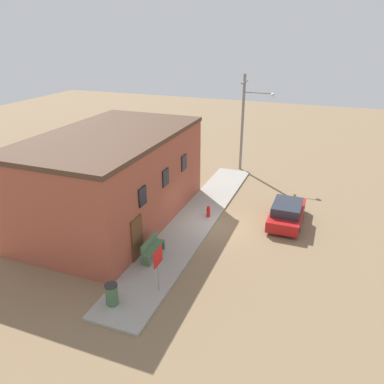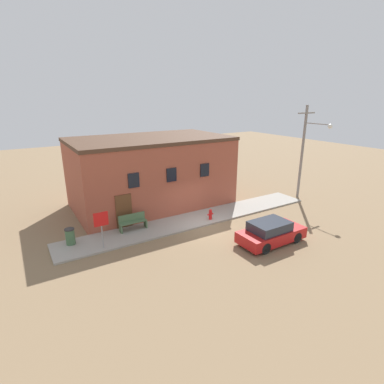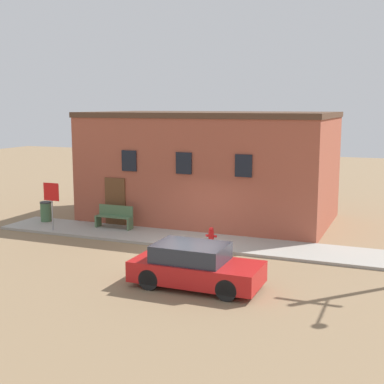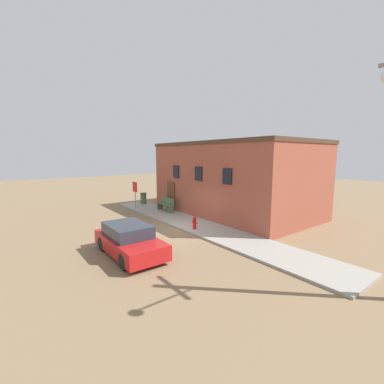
% 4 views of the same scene
% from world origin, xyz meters
% --- Properties ---
extents(ground_plane, '(80.00, 80.00, 0.00)m').
position_xyz_m(ground_plane, '(0.00, 0.00, 0.00)').
color(ground_plane, '#846B4C').
extents(sidewalk, '(17.87, 2.39, 0.11)m').
position_xyz_m(sidewalk, '(0.00, 1.19, 0.05)').
color(sidewalk, '#9E998E').
rests_on(sidewalk, ground).
extents(brick_building, '(11.15, 6.56, 5.06)m').
position_xyz_m(brick_building, '(-1.20, 5.60, 2.53)').
color(brick_building, '#9E4C38').
rests_on(brick_building, ground).
extents(fire_hydrant, '(0.43, 0.21, 0.70)m').
position_xyz_m(fire_hydrant, '(0.68, 0.58, 0.46)').
color(fire_hydrant, red).
rests_on(fire_hydrant, sidewalk).
extents(stop_sign, '(0.76, 0.06, 2.03)m').
position_xyz_m(stop_sign, '(-6.42, 0.35, 1.54)').
color(stop_sign, gray).
rests_on(stop_sign, sidewalk).
extents(bench, '(1.67, 0.44, 0.97)m').
position_xyz_m(bench, '(-4.22, 1.76, 0.59)').
color(bench, '#4C6B47').
rests_on(bench, sidewalk).
extents(trash_bin, '(0.52, 0.52, 0.91)m').
position_xyz_m(trash_bin, '(-7.81, 1.72, 0.56)').
color(trash_bin, '#426642').
rests_on(trash_bin, sidewalk).
extents(utility_pole, '(1.80, 2.36, 7.23)m').
position_xyz_m(utility_pole, '(9.59, 0.71, 4.04)').
color(utility_pole, gray).
rests_on(utility_pole, ground).
extents(parked_car, '(3.86, 1.72, 1.30)m').
position_xyz_m(parked_car, '(1.75, -3.72, 0.62)').
color(parked_car, black).
rests_on(parked_car, ground).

